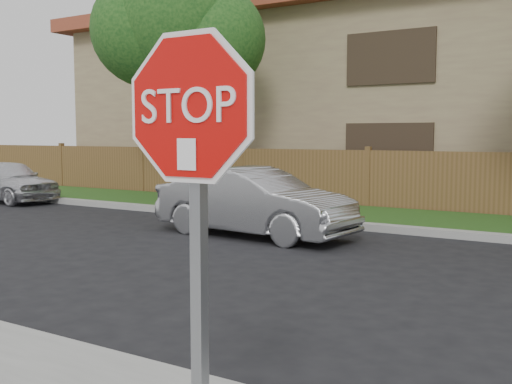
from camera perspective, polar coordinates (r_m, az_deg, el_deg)
The scene contains 5 objects.
far_curb at distance 12.20m, azimuth 22.70°, elevation -4.11°, with size 70.00×0.30×0.15m, color gray.
tree_left at distance 17.44m, azimuth -7.57°, elevation 16.03°, with size 4.80×3.90×7.78m.
stop_sign at distance 2.88m, azimuth -6.06°, elevation 1.62°, with size 1.01×0.13×2.55m.
sedan_far_left at distance 19.49m, azimuth -22.59°, elevation 1.01°, with size 1.50×3.72×1.27m, color silver.
sedan_left at distance 11.88m, azimuth -0.19°, elevation -0.96°, with size 1.45×4.15×1.37m, color #A3A4A7.
Camera 1 is at (1.81, -3.76, 2.02)m, focal length 42.00 mm.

